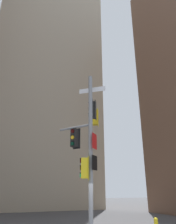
# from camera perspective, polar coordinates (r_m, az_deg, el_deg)

# --- Properties ---
(building_mid_block) EXTENTS (15.66, 15.66, 52.03)m
(building_mid_block) POSITION_cam_1_polar(r_m,az_deg,el_deg) (42.27, -11.28, 14.84)
(building_mid_block) COLOR tan
(building_mid_block) RESTS_ON ground
(signal_pole_assembly) EXTENTS (2.69, 2.58, 8.41)m
(signal_pole_assembly) POSITION_cam_1_polar(r_m,az_deg,el_deg) (12.06, 0.16, -6.91)
(signal_pole_assembly) COLOR gray
(signal_pole_assembly) RESTS_ON ground
(fire_hydrant) EXTENTS (0.33, 0.23, 0.76)m
(fire_hydrant) POSITION_cam_1_polar(r_m,az_deg,el_deg) (14.28, 17.38, -26.21)
(fire_hydrant) COLOR yellow
(fire_hydrant) RESTS_ON ground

